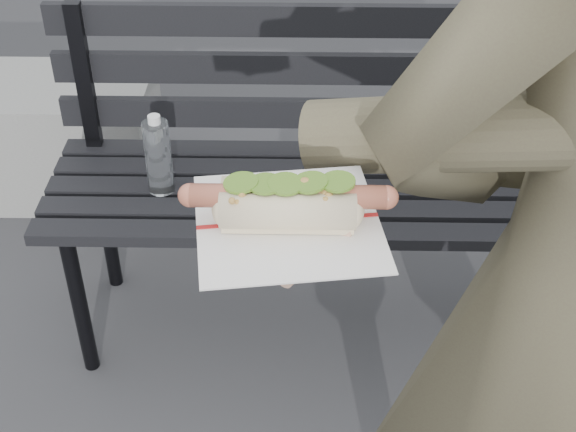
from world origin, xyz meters
name	(u,v)px	position (x,y,z in m)	size (l,w,h in m)	color
park_bench	(340,157)	(0.09, 0.96, 0.52)	(1.50, 0.44, 0.88)	black
held_hotdog	(468,152)	(0.18, -0.03, 1.16)	(0.63, 0.32, 0.20)	#494131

